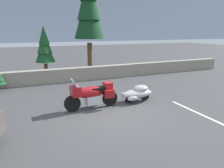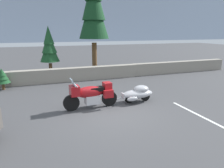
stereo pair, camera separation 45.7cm
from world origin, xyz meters
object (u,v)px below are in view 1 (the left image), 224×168
Objects in this scene: touring_motorcycle at (92,94)px; pine_tree_secondary at (44,46)px; car_shaped_trailer at (137,93)px; pine_tree_tall at (89,5)px.

pine_tree_secondary is at bearing 98.71° from touring_motorcycle.
pine_tree_tall is at bearing 89.42° from car_shaped_trailer.
car_shaped_trailer is at bearing -64.16° from pine_tree_secondary.
touring_motorcycle is at bearing -81.29° from pine_tree_secondary.
car_shaped_trailer is 0.28× the size of pine_tree_tall.
touring_motorcycle is at bearing -178.54° from car_shaped_trailer.
touring_motorcycle reaches higher than car_shaped_trailer.
pine_tree_secondary is at bearing -168.25° from pine_tree_tall.
pine_tree_tall is (0.08, 7.39, 4.57)m from car_shaped_trailer.
car_shaped_trailer is at bearing 1.46° from touring_motorcycle.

